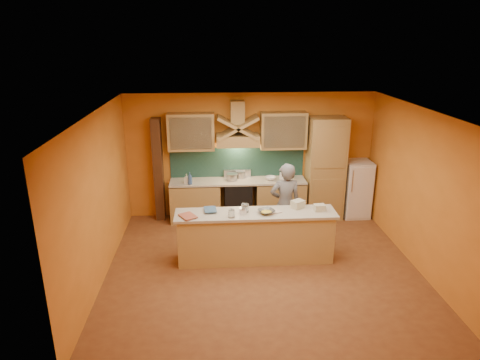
{
  "coord_description": "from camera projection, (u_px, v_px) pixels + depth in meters",
  "views": [
    {
      "loc": [
        -0.86,
        -6.74,
        3.96
      ],
      "look_at": [
        -0.34,
        0.9,
        1.36
      ],
      "focal_mm": 32.0,
      "sensor_mm": 36.0,
      "label": 1
    }
  ],
  "objects": [
    {
      "name": "wall_front",
      "position": [
        290.0,
        272.0,
        4.88
      ],
      "size": [
        5.5,
        0.02,
        2.8
      ],
      "primitive_type": "cube",
      "color": "orange",
      "rests_on": "floor"
    },
    {
      "name": "range_hood",
      "position": [
        238.0,
        140.0,
        9.22
      ],
      "size": [
        0.92,
        0.5,
        0.24
      ],
      "primitive_type": "cube",
      "color": "tan",
      "rests_on": "wall_back"
    },
    {
      "name": "book_lower",
      "position": [
        182.0,
        218.0,
        7.41
      ],
      "size": [
        0.37,
        0.39,
        0.03
      ],
      "primitive_type": "imported",
      "rotation": [
        0.0,
        0.0,
        0.53
      ],
      "color": "#A15039",
      "rests_on": "island_top"
    },
    {
      "name": "upper_cabinet_left",
      "position": [
        191.0,
        132.0,
        9.17
      ],
      "size": [
        1.0,
        0.35,
        0.8
      ],
      "primitive_type": "cube",
      "color": "tan",
      "rests_on": "wall_back"
    },
    {
      "name": "trim_column_left",
      "position": [
        158.0,
        170.0,
        9.41
      ],
      "size": [
        0.2,
        0.3,
        2.3
      ],
      "primitive_type": "cube",
      "color": "#472816",
      "rests_on": "floor"
    },
    {
      "name": "grocery_bag_a",
      "position": [
        298.0,
        204.0,
        7.86
      ],
      "size": [
        0.28,
        0.26,
        0.14
      ],
      "primitive_type": "cube",
      "rotation": [
        0.0,
        0.0,
        0.56
      ],
      "color": "beige",
      "rests_on": "island_top"
    },
    {
      "name": "soap_bottle_b",
      "position": [
        190.0,
        178.0,
        9.16
      ],
      "size": [
        0.12,
        0.12,
        0.27
      ],
      "primitive_type": "imported",
      "rotation": [
        0.0,
        0.0,
        0.15
      ],
      "color": "#33528C",
      "rests_on": "counter_top"
    },
    {
      "name": "wall_back",
      "position": [
        250.0,
        155.0,
        9.61
      ],
      "size": [
        5.5,
        0.02,
        2.8
      ],
      "primitive_type": "cube",
      "color": "orange",
      "rests_on": "floor"
    },
    {
      "name": "dish_rack",
      "position": [
        286.0,
        176.0,
        9.6
      ],
      "size": [
        0.32,
        0.27,
        0.1
      ],
      "primitive_type": "cube",
      "rotation": [
        0.0,
        0.0,
        -0.19
      ],
      "color": "white",
      "rests_on": "counter_top"
    },
    {
      "name": "pantry_column",
      "position": [
        325.0,
        168.0,
        9.51
      ],
      "size": [
        0.8,
        0.6,
        2.3
      ],
      "primitive_type": "cube",
      "color": "tan",
      "rests_on": "floor"
    },
    {
      "name": "soap_bottle_a",
      "position": [
        187.0,
        179.0,
        9.22
      ],
      "size": [
        0.11,
        0.11,
        0.21
      ],
      "primitive_type": "imported",
      "rotation": [
        0.0,
        0.0,
        -0.18
      ],
      "color": "silver",
      "rests_on": "counter_top"
    },
    {
      "name": "wall_right",
      "position": [
        421.0,
        191.0,
        7.42
      ],
      "size": [
        0.02,
        5.0,
        2.8
      ],
      "primitive_type": "cube",
      "color": "orange",
      "rests_on": "floor"
    },
    {
      "name": "kitchen_scale",
      "position": [
        243.0,
        211.0,
        7.6
      ],
      "size": [
        0.13,
        0.13,
        0.1
      ],
      "primitive_type": "cube",
      "rotation": [
        0.0,
        0.0,
        -0.17
      ],
      "color": "white",
      "rests_on": "island_top"
    },
    {
      "name": "bowl_back",
      "position": [
        270.0,
        178.0,
        9.47
      ],
      "size": [
        0.23,
        0.23,
        0.07
      ],
      "primitive_type": "imported",
      "rotation": [
        0.0,
        0.0,
        -0.01
      ],
      "color": "white",
      "rests_on": "counter_top"
    },
    {
      "name": "island_body",
      "position": [
        255.0,
        238.0,
        7.83
      ],
      "size": [
        2.8,
        0.55,
        0.88
      ],
      "primitive_type": "cube",
      "color": "tan",
      "rests_on": "floor"
    },
    {
      "name": "counter_top",
      "position": [
        238.0,
        181.0,
        9.47
      ],
      "size": [
        3.0,
        0.62,
        0.04
      ],
      "primitive_type": "cube",
      "color": "#BAB09D",
      "rests_on": "base_cabinet_left"
    },
    {
      "name": "book_upper",
      "position": [
        204.0,
        210.0,
        7.7
      ],
      "size": [
        0.24,
        0.32,
        0.02
      ],
      "primitive_type": "imported",
      "rotation": [
        0.0,
        0.0,
        0.09
      ],
      "color": "#395B7F",
      "rests_on": "island_top"
    },
    {
      "name": "fridge",
      "position": [
        356.0,
        189.0,
        9.72
      ],
      "size": [
        0.58,
        0.6,
        1.3
      ],
      "primitive_type": "cube",
      "color": "white",
      "rests_on": "floor"
    },
    {
      "name": "ceiling",
      "position": [
        265.0,
        112.0,
        6.8
      ],
      "size": [
        5.5,
        5.0,
        0.01
      ],
      "primitive_type": "cube",
      "color": "white",
      "rests_on": "wall_back"
    },
    {
      "name": "jar_small",
      "position": [
        231.0,
        214.0,
        7.44
      ],
      "size": [
        0.15,
        0.15,
        0.14
      ],
      "primitive_type": "cylinder",
      "rotation": [
        0.0,
        0.0,
        0.29
      ],
      "color": "white",
      "rests_on": "island_top"
    },
    {
      "name": "pot_large",
      "position": [
        232.0,
        178.0,
        9.45
      ],
      "size": [
        0.24,
        0.24,
        0.14
      ],
      "primitive_type": "cylinder",
      "rotation": [
        0.0,
        0.0,
        -0.12
      ],
      "color": "#ADADB4",
      "rests_on": "stove"
    },
    {
      "name": "mixing_bowl",
      "position": [
        266.0,
        212.0,
        7.61
      ],
      "size": [
        0.37,
        0.37,
        0.07
      ],
      "primitive_type": "imported",
      "rotation": [
        0.0,
        0.0,
        0.39
      ],
      "color": "silver",
      "rests_on": "island_top"
    },
    {
      "name": "cloth",
      "position": [
        273.0,
        212.0,
        7.69
      ],
      "size": [
        0.31,
        0.28,
        0.02
      ],
      "primitive_type": "cube",
      "rotation": [
        0.0,
        0.0,
        0.39
      ],
      "color": "beige",
      "rests_on": "island_top"
    },
    {
      "name": "backsplash",
      "position": [
        237.0,
        162.0,
        9.62
      ],
      "size": [
        3.0,
        0.03,
        0.7
      ],
      "primitive_type": "cube",
      "color": "#1A3933",
      "rests_on": "wall_back"
    },
    {
      "name": "stove",
      "position": [
        238.0,
        200.0,
        9.61
      ],
      "size": [
        0.6,
        0.58,
        0.9
      ],
      "primitive_type": "cube",
      "color": "black",
      "rests_on": "floor"
    },
    {
      "name": "base_cabinet_left",
      "position": [
        196.0,
        202.0,
        9.56
      ],
      "size": [
        1.1,
        0.6,
        0.86
      ],
      "primitive_type": "cube",
      "color": "tan",
      "rests_on": "floor"
    },
    {
      "name": "base_cabinet_right",
      "position": [
        280.0,
        200.0,
        9.68
      ],
      "size": [
        1.1,
        0.6,
        0.86
      ],
      "primitive_type": "cube",
      "color": "tan",
      "rests_on": "floor"
    },
    {
      "name": "jar_large",
      "position": [
        245.0,
        208.0,
        7.67
      ],
      "size": [
        0.16,
        0.16,
        0.15
      ],
      "primitive_type": "cylinder",
      "rotation": [
        0.0,
        0.0,
        -0.22
      ],
      "color": "silver",
      "rests_on": "island_top"
    },
    {
      "name": "person",
      "position": [
        285.0,
        204.0,
        8.33
      ],
      "size": [
        0.63,
        0.43,
        1.67
      ],
      "primitive_type": "imported",
      "rotation": [
        0.0,
        0.0,
        3.2
      ],
      "color": "slate",
      "rests_on": "floor"
    },
    {
      "name": "floor",
      "position": [
        262.0,
        267.0,
        7.69
      ],
      "size": [
        5.5,
        5.0,
        0.01
      ],
      "primitive_type": "cube",
      "color": "brown",
      "rests_on": "ground"
    },
    {
      "name": "hood_chimney",
      "position": [
        237.0,
        112.0,
        9.13
      ],
      "size": [
        0.3,
        0.3,
        0.5
      ],
      "primitive_type": "cube",
      "color": "tan",
      "rests_on": "wall_back"
    },
    {
      "name": "island_top",
      "position": [
        256.0,
        214.0,
        7.68
      ],
      "size": [
        2.9,
        0.62,
        0.05
      ],
      "primitive_type": "cube",
      "color": "#BAB09D",
      "rests_on": "island_body"
    },
    {
      "name": "upper_cabinet_right",
      "position": [
        283.0,
        130.0,
        9.29
      ],
      "size": [
        1.0,
        0.35,
        0.8
      ],
      "primitive_type": "cube",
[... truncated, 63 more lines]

